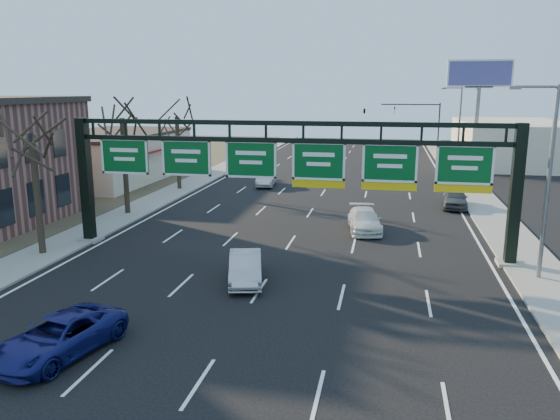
% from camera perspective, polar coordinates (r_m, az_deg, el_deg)
% --- Properties ---
extents(ground, '(160.00, 160.00, 0.00)m').
position_cam_1_polar(ground, '(22.82, -3.38, -10.17)').
color(ground, black).
rests_on(ground, ground).
extents(sidewalk_left, '(3.00, 120.00, 0.12)m').
position_cam_1_polar(sidewalk_left, '(45.12, -12.77, 1.05)').
color(sidewalk_left, gray).
rests_on(sidewalk_left, ground).
extents(sidewalk_right, '(3.00, 120.00, 0.12)m').
position_cam_1_polar(sidewalk_right, '(41.94, 21.15, -0.35)').
color(sidewalk_right, gray).
rests_on(sidewalk_right, ground).
extents(dirt_strip_left, '(21.00, 120.00, 0.06)m').
position_cam_1_polar(dirt_strip_left, '(51.27, -25.34, 1.47)').
color(dirt_strip_left, '#473D2B').
rests_on(dirt_strip_left, ground).
extents(lane_markings, '(21.60, 120.00, 0.01)m').
position_cam_1_polar(lane_markings, '(41.65, 3.55, 0.32)').
color(lane_markings, white).
rests_on(lane_markings, ground).
extents(sign_gantry, '(24.60, 1.20, 7.20)m').
position_cam_1_polar(sign_gantry, '(29.13, 0.78, 4.30)').
color(sign_gantry, black).
rests_on(sign_gantry, ground).
extents(cream_strip, '(10.90, 18.40, 4.70)m').
position_cam_1_polar(cream_strip, '(56.56, -17.29, 5.43)').
color(cream_strip, beige).
rests_on(cream_strip, ground).
extents(building_right_distant, '(12.00, 20.00, 5.00)m').
position_cam_1_polar(building_right_distant, '(72.13, 23.04, 6.53)').
color(building_right_distant, beige).
rests_on(building_right_distant, ground).
extents(tree_gantry, '(3.60, 3.60, 8.48)m').
position_cam_1_polar(tree_gantry, '(31.25, -24.66, 8.32)').
color(tree_gantry, '#2D2219').
rests_on(tree_gantry, sidewalk_left).
extents(tree_mid, '(3.60, 3.60, 9.24)m').
position_cam_1_polar(tree_mid, '(39.77, -16.27, 10.68)').
color(tree_mid, '#2D2219').
rests_on(tree_mid, sidewalk_left).
extents(tree_far, '(3.60, 3.60, 8.86)m').
position_cam_1_polar(tree_far, '(48.88, -10.80, 10.77)').
color(tree_far, '#2D2219').
rests_on(tree_far, sidewalk_left).
extents(streetlight_near, '(2.15, 0.22, 9.00)m').
position_cam_1_polar(streetlight_near, '(27.53, 26.07, 3.50)').
color(streetlight_near, slate).
rests_on(streetlight_near, sidewalk_right).
extents(streetlight_far, '(2.15, 0.22, 9.00)m').
position_cam_1_polar(streetlight_far, '(60.88, 18.10, 8.42)').
color(streetlight_far, slate).
rests_on(streetlight_far, sidewalk_right).
extents(billboard_right, '(7.00, 0.50, 12.00)m').
position_cam_1_polar(billboard_right, '(66.03, 20.07, 12.02)').
color(billboard_right, slate).
rests_on(billboard_right, ground).
extents(traffic_signal_mast, '(10.16, 0.54, 7.00)m').
position_cam_1_polar(traffic_signal_mast, '(75.42, 11.63, 9.77)').
color(traffic_signal_mast, black).
rests_on(traffic_signal_mast, ground).
extents(car_blue_suv, '(3.28, 5.20, 1.34)m').
position_cam_1_polar(car_blue_suv, '(20.23, -22.03, -12.14)').
color(car_blue_suv, navy).
rests_on(car_blue_suv, ground).
extents(car_silver_sedan, '(2.46, 4.41, 1.38)m').
position_cam_1_polar(car_silver_sedan, '(25.52, -3.64, -6.02)').
color(car_silver_sedan, '#A5A5A9').
rests_on(car_silver_sedan, ground).
extents(car_white_wagon, '(2.57, 4.95, 1.37)m').
position_cam_1_polar(car_white_wagon, '(34.90, 8.82, -1.06)').
color(car_white_wagon, white).
rests_on(car_white_wagon, ground).
extents(car_grey_far, '(2.10, 4.51, 1.49)m').
position_cam_1_polar(car_grey_far, '(43.31, 17.82, 1.21)').
color(car_grey_far, '#414447').
rests_on(car_grey_far, ground).
extents(car_silver_distant, '(1.82, 4.34, 1.40)m').
position_cam_1_polar(car_silver_distant, '(50.60, -1.41, 3.31)').
color(car_silver_distant, '#B7B7BC').
rests_on(car_silver_distant, ground).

